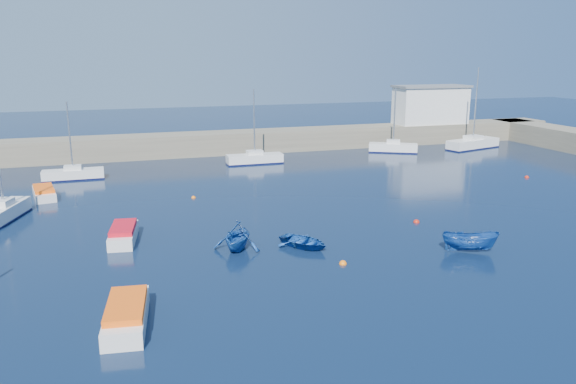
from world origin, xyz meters
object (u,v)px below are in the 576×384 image
object	(u,v)px
sailboat_8	(473,143)
dinghy_center	(304,242)
harbor_office	(430,106)
sailboat_7	(393,147)
dinghy_right	(470,242)
motorboat_0	(127,314)
motorboat_1	(123,234)
dinghy_left	(237,236)
sailboat_5	(73,174)
motorboat_2	(44,193)
sailboat_6	(255,158)
sailboat_3	(4,212)

from	to	relation	value
sailboat_8	dinghy_center	world-z (taller)	sailboat_8
harbor_office	sailboat_7	distance (m)	11.66
dinghy_right	sailboat_7	bearing A→B (deg)	4.51
motorboat_0	motorboat_1	bearing A→B (deg)	95.99
sailboat_8	dinghy_left	size ratio (longest dim) A/B	3.01
sailboat_5	dinghy_right	bearing A→B (deg)	-140.50
motorboat_0	sailboat_8	bearing A→B (deg)	46.75
motorboat_2	dinghy_left	bearing A→B (deg)	-64.03
sailboat_5	dinghy_center	size ratio (longest dim) A/B	2.22
motorboat_2	sailboat_5	bearing A→B (deg)	63.43
sailboat_8	motorboat_2	distance (m)	52.28
sailboat_8	motorboat_0	bearing A→B (deg)	113.59
dinghy_left	motorboat_0	bearing A→B (deg)	-102.05
sailboat_5	sailboat_6	bearing A→B (deg)	-82.68
sailboat_7	sailboat_5	bearing A→B (deg)	125.39
motorboat_0	dinghy_left	bearing A→B (deg)	57.08
motorboat_0	motorboat_1	world-z (taller)	motorboat_0
sailboat_7	dinghy_center	xyz separation A→B (m)	(-22.62, -30.33, -0.28)
motorboat_1	dinghy_right	size ratio (longest dim) A/B	1.33
motorboat_2	dinghy_center	bearing A→B (deg)	-57.50
harbor_office	sailboat_5	size ratio (longest dim) A/B	1.30
sailboat_7	motorboat_1	world-z (taller)	sailboat_7
harbor_office	sailboat_6	distance (m)	28.94
dinghy_right	dinghy_left	bearing A→B (deg)	95.83
dinghy_left	sailboat_8	bearing A→B (deg)	65.24
harbor_office	dinghy_left	bearing A→B (deg)	-135.05
sailboat_3	sailboat_5	bearing A→B (deg)	89.29
sailboat_8	motorboat_2	xyz separation A→B (m)	(-51.17, -10.73, -0.24)
harbor_office	sailboat_3	bearing A→B (deg)	-154.91
dinghy_center	dinghy_left	world-z (taller)	dinghy_left
sailboat_8	dinghy_right	distance (m)	41.60
sailboat_6	motorboat_1	distance (m)	27.98
dinghy_left	dinghy_right	distance (m)	14.66
sailboat_3	sailboat_8	size ratio (longest dim) A/B	0.74
sailboat_6	harbor_office	bearing A→B (deg)	-73.40
sailboat_8	dinghy_left	xyz separation A→B (m)	(-38.16, -28.88, 0.22)
dinghy_right	motorboat_0	bearing A→B (deg)	124.86
sailboat_5	motorboat_0	distance (m)	33.63
sailboat_3	dinghy_right	size ratio (longest dim) A/B	2.21
dinghy_center	sailboat_6	bearing A→B (deg)	47.77
dinghy_center	motorboat_2	bearing A→B (deg)	98.08
sailboat_3	sailboat_7	distance (m)	45.56
harbor_office	dinghy_center	xyz separation A→B (m)	(-31.49, -36.45, -4.74)
sailboat_8	dinghy_left	world-z (taller)	sailboat_8
sailboat_6	sailboat_8	world-z (taller)	sailboat_8
sailboat_8	dinghy_left	bearing A→B (deg)	111.22
sailboat_7	dinghy_right	xyz separation A→B (m)	(-12.98, -34.35, 0.03)
motorboat_1	motorboat_2	bearing A→B (deg)	121.67
sailboat_7	harbor_office	bearing A→B (deg)	-26.81
sailboat_6	dinghy_left	distance (m)	28.72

